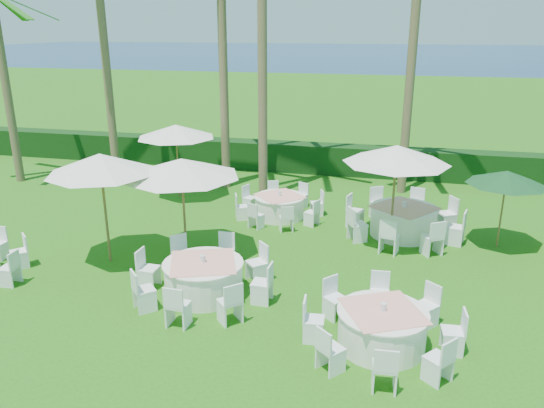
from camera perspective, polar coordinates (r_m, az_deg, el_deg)
The scene contains 17 objects.
ground at distance 12.10m, azimuth -8.50°, elevation -10.99°, with size 120.00×120.00×0.00m, color #206010.
hedge at distance 22.73m, azimuth 2.60°, elevation 5.06°, with size 34.00×1.00×1.20m, color black.
ocean at distance 111.93m, azimuth 11.71°, elevation 15.28°, with size 260.00×260.00×0.00m, color #082352.
banquet_table_b at distance 12.44m, azimuth -7.37°, elevation -7.82°, with size 3.24×3.24×0.98m.
banquet_table_c at distance 10.73m, azimuth 11.73°, elevation -12.86°, with size 3.08×3.08×0.93m.
banquet_table_e at distance 17.20m, azimuth 0.82°, elevation -0.21°, with size 2.80×2.80×0.88m.
banquet_table_f at distance 16.19m, azimuth 13.94°, elevation -1.71°, with size 3.47×3.47×1.04m.
umbrella_a at distance 13.97m, azimuth -17.98°, elevation 4.16°, with size 2.74×2.74×2.92m.
umbrella_b at distance 13.81m, azimuth -9.70°, elevation 3.88°, with size 3.04×3.04×2.72m.
umbrella_c at distance 19.09m, azimuth -10.30°, elevation 7.72°, with size 2.77×2.77×2.64m.
umbrella_d at distance 14.84m, azimuth 13.26°, elevation 5.22°, with size 2.94×2.94×2.87m.
umbrella_green at distance 15.72m, azimuth 23.93°, elevation 2.60°, with size 2.14×2.14×2.22m.
palm_a at distance 21.93m, azimuth -17.66°, elevation 16.63°, with size 4.38×4.22×10.01m.
palm_b at distance 19.86m, azimuth -5.27°, elevation 14.46°, with size 4.39×4.19×8.13m.
palm_c at distance 18.41m, azimuth -1.07°, elevation 20.61°, with size 4.35×4.29×12.16m.
palm_d at distance 19.64m, azimuth 14.80°, elevation 14.89°, with size 4.27×4.36×8.79m.
palm_f at distance 23.00m, azimuth -26.78°, elevation 11.85°, with size 4.22×4.38×7.11m.
Camera 1 is at (4.12, -9.70, 5.95)m, focal length 35.00 mm.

